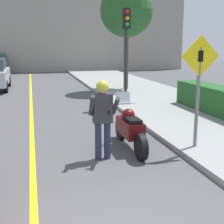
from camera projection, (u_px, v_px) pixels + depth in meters
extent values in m
cube|color=yellow|center=(32.00, 129.00, 9.17)|extent=(0.12, 36.00, 0.01)
cube|color=gray|center=(35.00, 32.00, 27.49)|extent=(28.00, 1.20, 7.08)
cylinder|color=black|center=(141.00, 147.00, 6.64)|extent=(0.14, 0.58, 0.58)
cylinder|color=black|center=(121.00, 128.00, 8.11)|extent=(0.14, 0.58, 0.58)
cube|color=#510C0C|center=(130.00, 127.00, 7.33)|extent=(0.40, 1.07, 0.36)
sphere|color=#510C0C|center=(128.00, 115.00, 7.41)|extent=(0.32, 0.32, 0.32)
cube|color=black|center=(133.00, 121.00, 7.05)|extent=(0.28, 0.48, 0.10)
cylinder|color=silver|center=(124.00, 103.00, 7.73)|extent=(0.62, 0.03, 0.03)
cube|color=silver|center=(123.00, 98.00, 7.77)|extent=(0.36, 0.12, 0.31)
cylinder|color=#282D4C|center=(98.00, 141.00, 6.67)|extent=(0.14, 0.14, 0.81)
cylinder|color=#282D4C|center=(107.00, 140.00, 6.72)|extent=(0.14, 0.14, 0.81)
cube|color=#333338|center=(103.00, 108.00, 6.54)|extent=(0.40, 0.22, 0.62)
cylinder|color=#333338|center=(92.00, 105.00, 6.37)|extent=(0.09, 0.38, 0.48)
cylinder|color=#333338|center=(116.00, 106.00, 6.48)|extent=(0.09, 0.44, 0.44)
sphere|color=tan|center=(102.00, 89.00, 6.46)|extent=(0.22, 0.22, 0.22)
sphere|color=gold|center=(102.00, 87.00, 6.45)|extent=(0.26, 0.26, 0.26)
cube|color=black|center=(109.00, 112.00, 6.30)|extent=(0.06, 0.05, 0.11)
cylinder|color=slate|center=(197.00, 98.00, 6.98)|extent=(0.08, 0.08, 2.25)
cube|color=yellow|center=(200.00, 56.00, 6.76)|extent=(0.91, 0.02, 0.91)
cube|color=black|center=(201.00, 56.00, 6.75)|extent=(0.12, 0.01, 0.24)
cylinder|color=#2D2D30|center=(126.00, 57.00, 12.00)|extent=(0.12, 0.12, 3.63)
cube|color=black|center=(126.00, 19.00, 11.68)|extent=(0.26, 0.22, 0.76)
sphere|color=red|center=(127.00, 12.00, 11.52)|extent=(0.14, 0.14, 0.14)
sphere|color=gold|center=(127.00, 18.00, 11.57)|extent=(0.14, 0.14, 0.14)
sphere|color=green|center=(127.00, 24.00, 11.61)|extent=(0.14, 0.14, 0.14)
cube|color=#235623|center=(214.00, 99.00, 10.83)|extent=(0.90, 3.97, 0.89)
cylinder|color=brown|center=(126.00, 60.00, 16.29)|extent=(0.24, 0.24, 3.05)
sphere|color=#285B28|center=(126.00, 10.00, 15.76)|extent=(2.69, 2.69, 2.69)
cylinder|color=black|center=(9.00, 81.00, 18.41)|extent=(0.22, 0.64, 0.64)
cylinder|color=black|center=(5.00, 87.00, 15.95)|extent=(0.22, 0.64, 0.64)
cylinder|color=black|center=(9.00, 68.00, 28.49)|extent=(0.22, 0.64, 0.64)
cylinder|color=black|center=(7.00, 70.00, 26.03)|extent=(0.22, 0.64, 0.64)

